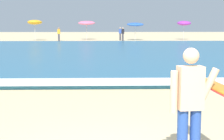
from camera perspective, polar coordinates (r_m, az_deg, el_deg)
name	(u,v)px	position (r m, az deg, el deg)	size (l,w,h in m)	color
sea	(104,52)	(25.03, -1.22, 2.97)	(120.00, 28.00, 0.14)	teal
surf_foam	(108,82)	(11.71, -0.71, -1.88)	(120.00, 1.51, 0.01)	white
surfer_with_board	(205,98)	(5.09, 14.77, -4.43)	(1.07, 2.40, 1.73)	#284CA3
beach_umbrella_0	(35,22)	(43.40, -12.32, 7.51)	(1.72, 1.74, 2.49)	beige
beach_umbrella_1	(87,23)	(44.73, -4.11, 7.56)	(2.11, 2.14, 2.43)	beige
beach_umbrella_2	(135,25)	(43.57, 3.76, 7.31)	(2.05, 2.08, 2.21)	beige
beach_umbrella_3	(184,23)	(45.49, 11.50, 7.39)	(1.73, 1.76, 2.40)	beige
beachgoer_near_row_left	(59,34)	(41.50, -8.55, 5.76)	(0.32, 0.20, 1.58)	#383842
beachgoer_near_row_mid	(123,34)	(41.71, 1.75, 5.85)	(0.32, 0.20, 1.58)	#383842
beachgoer_near_row_right	(120,33)	(43.03, 1.33, 5.91)	(0.32, 0.20, 1.58)	#383842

